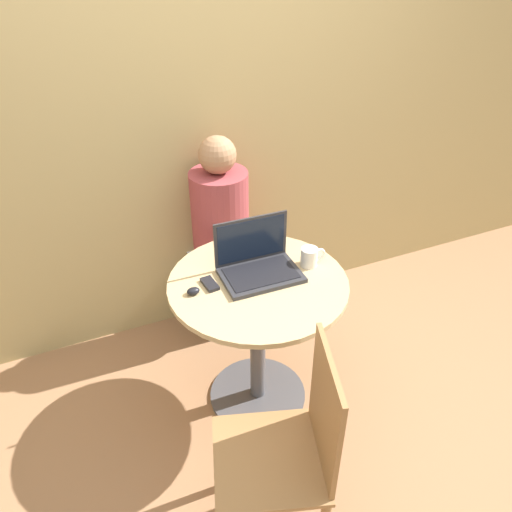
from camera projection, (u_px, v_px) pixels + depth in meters
ground_plane at (258, 395)px, 2.62m from camera, size 12.00×12.00×0.00m
back_wall at (194, 105)px, 2.51m from camera, size 7.00×0.05×2.60m
round_table at (258, 317)px, 2.32m from camera, size 0.80×0.80×0.74m
laptop at (258, 263)px, 2.23m from camera, size 0.35×0.25×0.24m
cell_phone at (210, 284)px, 2.18m from camera, size 0.06×0.11×0.02m
computer_mouse at (193, 291)px, 2.12m from camera, size 0.06×0.04×0.03m
coffee_cup at (310, 257)px, 2.29m from camera, size 0.12×0.08×0.09m
chair_empty at (288, 452)px, 1.80m from camera, size 0.50×0.50×0.92m
person_seated at (218, 251)px, 2.84m from camera, size 0.31×0.48×1.20m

